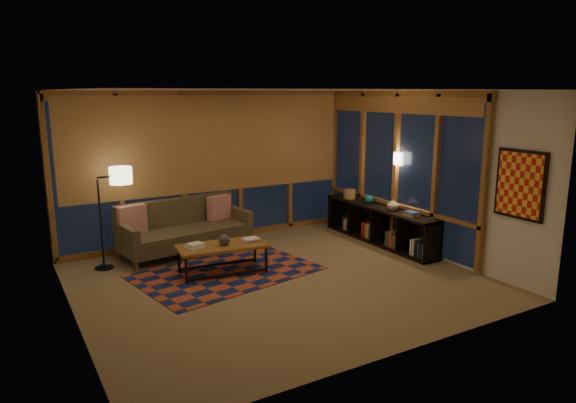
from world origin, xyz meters
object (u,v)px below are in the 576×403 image
sofa (186,228)px  bookshelf (379,225)px  floor_lamp (100,219)px  coffee_table (223,259)px

sofa → bookshelf: sofa is taller
sofa → floor_lamp: 1.41m
coffee_table → bookshelf: bookshelf is taller
coffee_table → floor_lamp: 1.96m
floor_lamp → bookshelf: bearing=-21.7°
floor_lamp → bookshelf: 4.72m
bookshelf → coffee_table: bearing=-179.0°
sofa → coffee_table: (0.14, -1.22, -0.22)m
sofa → floor_lamp: floor_lamp is taller
bookshelf → floor_lamp: bearing=167.0°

